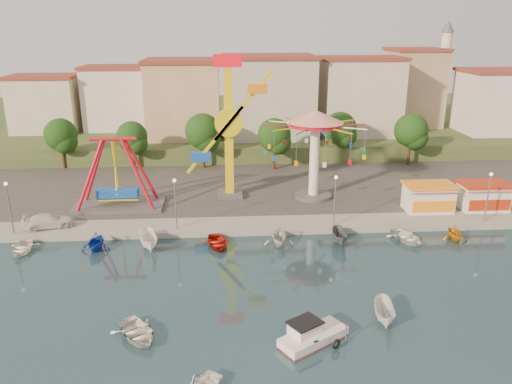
{
  "coord_description": "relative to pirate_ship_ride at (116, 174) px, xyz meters",
  "views": [
    {
      "loc": [
        -3.19,
        -33.93,
        19.99
      ],
      "look_at": [
        0.06,
        14.0,
        4.0
      ],
      "focal_mm": 35.0,
      "sensor_mm": 36.0,
      "label": 1
    }
  ],
  "objects": [
    {
      "name": "tree_4",
      "position": [
        29.07,
        17.35,
        1.35
      ],
      "size": [
        4.86,
        4.86,
        7.6
      ],
      "color": "#382314",
      "rests_on": "quay_deck"
    },
    {
      "name": "cabin_motorboat",
      "position": [
        17.48,
        -25.91,
        -3.94
      ],
      "size": [
        5.01,
        4.09,
        1.68
      ],
      "rotation": [
        0.0,
        0.0,
        0.56
      ],
      "color": "white",
      "rests_on": "ground"
    },
    {
      "name": "tree_2",
      "position": [
        9.07,
        15.8,
        1.52
      ],
      "size": [
        5.02,
        5.02,
        7.85
      ],
      "color": "#382314",
      "rests_on": "quay_deck"
    },
    {
      "name": "quay_deck",
      "position": [
        15.07,
        41.99,
        -4.09
      ],
      "size": [
        200.0,
        100.0,
        0.6
      ],
      "primitive_type": "cube",
      "color": "#9E998E",
      "rests_on": "ground"
    },
    {
      "name": "moored_boat_5",
      "position": [
        22.99,
        -10.21,
        -3.72
      ],
      "size": [
        1.54,
        3.58,
        1.35
      ],
      "primitive_type": "imported",
      "rotation": [
        0.0,
        0.0,
        -0.06
      ],
      "color": "#58595D",
      "rests_on": "ground"
    },
    {
      "name": "tree_1",
      "position": [
        -0.93,
        16.24,
        0.81
      ],
      "size": [
        4.35,
        4.35,
        6.8
      ],
      "color": "#382314",
      "rests_on": "quay_deck"
    },
    {
      "name": "moored_boat_7",
      "position": [
        34.44,
        -10.21,
        -3.64
      ],
      "size": [
        2.49,
        2.88,
        1.51
      ],
      "primitive_type": "imported",
      "rotation": [
        0.0,
        0.0,
        0.01
      ],
      "color": "orange",
      "rests_on": "ground"
    },
    {
      "name": "building_0",
      "position": [
        -18.3,
        26.06,
        4.54
      ],
      "size": [
        9.26,
        9.53,
        11.87
      ],
      "primitive_type": "cube",
      "color": "beige",
      "rests_on": "hill_terrace"
    },
    {
      "name": "building_3",
      "position": [
        20.68,
        28.8,
        3.2
      ],
      "size": [
        12.59,
        10.5,
        9.2
      ],
      "primitive_type": "cube",
      "color": "beige",
      "rests_on": "hill_terrace"
    },
    {
      "name": "building_2",
      "position": [
        6.89,
        31.95,
        4.22
      ],
      "size": [
        11.95,
        9.28,
        11.23
      ],
      "primitive_type": "cube",
      "color": "tan",
      "rests_on": "hill_terrace"
    },
    {
      "name": "building_4",
      "position": [
        34.14,
        32.2,
        3.22
      ],
      "size": [
        10.75,
        9.23,
        9.24
      ],
      "primitive_type": "cube",
      "color": "beige",
      "rests_on": "hill_terrace"
    },
    {
      "name": "tree_5",
      "position": [
        39.07,
        15.53,
        1.31
      ],
      "size": [
        4.83,
        4.83,
        7.54
      ],
      "color": "#382314",
      "rests_on": "quay_deck"
    },
    {
      "name": "moored_boat_0",
      "position": [
        -7.02,
        -10.21,
        -4.01
      ],
      "size": [
        2.9,
        3.87,
        0.76
      ],
      "primitive_type": "imported",
      "rotation": [
        0.0,
        0.0,
        0.08
      ],
      "color": "white",
      "rests_on": "ground"
    },
    {
      "name": "wave_swinger",
      "position": [
        22.48,
        1.77,
        3.8
      ],
      "size": [
        11.6,
        11.6,
        10.4
      ],
      "color": "#59595E",
      "rests_on": "quay_deck"
    },
    {
      "name": "building_6",
      "position": [
        59.23,
        28.77,
        4.78
      ],
      "size": [
        8.23,
        8.98,
        12.36
      ],
      "primitive_type": "cube",
      "color": "silver",
      "rests_on": "hill_terrace"
    },
    {
      "name": "moored_boat_4",
      "position": [
        17.06,
        -10.21,
        -3.52
      ],
      "size": [
        3.01,
        3.44,
        1.75
      ],
      "primitive_type": "imported",
      "rotation": [
        0.0,
        0.0,
        -0.04
      ],
      "color": "beige",
      "rests_on": "ground"
    },
    {
      "name": "rowboat_a",
      "position": [
        5.85,
        -24.6,
        -3.98
      ],
      "size": [
        4.57,
        4.95,
        0.84
      ],
      "primitive_type": "imported",
      "rotation": [
        0.0,
        0.0,
        0.55
      ],
      "color": "white",
      "rests_on": "ground"
    },
    {
      "name": "lamp_post_3",
      "position": [
        39.07,
        -7.01,
        -1.29
      ],
      "size": [
        0.14,
        0.14,
        5.0
      ],
      "primitive_type": "cylinder",
      "color": "#59595E",
      "rests_on": "quay_deck"
    },
    {
      "name": "moored_boat_6",
      "position": [
        29.68,
        -10.21,
        -3.97
      ],
      "size": [
        3.97,
        4.73,
        0.84
      ],
      "primitive_type": "imported",
      "rotation": [
        0.0,
        0.0,
        0.3
      ],
      "color": "white",
      "rests_on": "ground"
    },
    {
      "name": "ground",
      "position": [
        15.07,
        -20.01,
        -4.39
      ],
      "size": [
        200.0,
        200.0,
        0.0
      ],
      "primitive_type": "plane",
      "color": "#143037",
      "rests_on": "ground"
    },
    {
      "name": "lamp_post_2",
      "position": [
        23.07,
        -7.01,
        -1.29
      ],
      "size": [
        0.14,
        0.14,
        5.0
      ],
      "primitive_type": "cylinder",
      "color": "#59595E",
      "rests_on": "quay_deck"
    },
    {
      "name": "van",
      "position": [
        -5.87,
        -5.74,
        -3.09
      ],
      "size": [
        5.19,
        3.19,
        1.4
      ],
      "primitive_type": "imported",
      "rotation": [
        0.0,
        0.0,
        1.84
      ],
      "color": "silver",
      "rests_on": "quay_deck"
    },
    {
      "name": "building_5",
      "position": [
        47.44,
        30.33,
        4.21
      ],
      "size": [
        12.77,
        10.96,
        11.21
      ],
      "primitive_type": "cube",
      "color": "tan",
      "rests_on": "hill_terrace"
    },
    {
      "name": "pirate_ship_ride",
      "position": [
        0.0,
        0.0,
        0.0
      ],
      "size": [
        10.0,
        5.0,
        8.0
      ],
      "color": "#59595E",
      "rests_on": "quay_deck"
    },
    {
      "name": "booth_mid",
      "position": [
        40.56,
        -3.52,
        -2.23
      ],
      "size": [
        5.4,
        3.78,
        3.08
      ],
      "color": "white",
      "rests_on": "quay_deck"
    },
    {
      "name": "tree_3",
      "position": [
        19.07,
        14.36,
        1.16
      ],
      "size": [
        4.68,
        4.68,
        7.32
      ],
      "color": "#382314",
      "rests_on": "quay_deck"
    },
    {
      "name": "hill_terrace",
      "position": [
        15.07,
        46.99,
        -2.89
      ],
      "size": [
        200.0,
        60.0,
        3.0
      ],
      "primitive_type": "cube",
      "color": "#384C26",
      "rests_on": "ground"
    },
    {
      "name": "lamp_post_1",
      "position": [
        7.07,
        -7.01,
        -1.29
      ],
      "size": [
        0.14,
        0.14,
        5.0
      ],
      "primitive_type": "cylinder",
      "color": "#59595E",
      "rests_on": "quay_deck"
    },
    {
      "name": "lamp_post_0",
      "position": [
        -8.93,
        -7.01,
        -1.29
      ],
      "size": [
        0.14,
        0.14,
        5.0
      ],
      "primitive_type": "cylinder",
      "color": "#59595E",
      "rests_on": "quay_deck"
    },
    {
      "name": "asphalt_pad",
      "position": [
        15.07,
        9.99,
        -3.79
      ],
      "size": [
        90.0,
        28.0,
        0.01
      ],
      "primitive_type": "cube",
      "color": "#4C4944",
      "rests_on": "quay_deck"
    },
    {
      "name": "building_1",
      "position": [
        -6.25,
        31.38,
        2.92
      ],
      "size": [
        12.33,
        9.01,
        8.63
      ],
      "primitive_type": "cube",
      "color": "silver",
      "rests_on": "hill_terrace"
    },
    {
      "name": "moored_boat_1",
      "position": [
        -0.22,
        -10.21,
        -3.54
      ],
      "size": [
        3.09,
        3.49,
        1.71
      ],
      "primitive_type": "imported",
      "rotation": [
        0.0,
        0.0,
        -0.09
      ],
      "color": "#1235A4",
      "rests_on": "ground"
    },
    {
      "name": "booth_left",
      "position": [
        34.32,
        -3.52,
        -2.23
      ],
      "size": [
        5.4,
        3.78,
        3.08
      ],
      "color": "white",
      "rests_on": "quay_deck"
    },
    {
      "name": "tree_0",
      "position": [
        -10.93,
        16.97,
        1.08
      ],
      "size": [
        4.6,
        4.6,
        7.19
      ],
      "color": "#382314",
      "rests_on": "quay_deck"
    },
    {
      "name": "kamikaze_tower",
      "position": [
        12.92,
        2.7,
        4.09
      ],
      "size": [
        6.74,
        3.1,
        16.5
      ],
      "color": "#59595E",
      "rests_on": "quay_deck"
    },
    {
      "name": "skiff",
      "position": [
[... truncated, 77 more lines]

